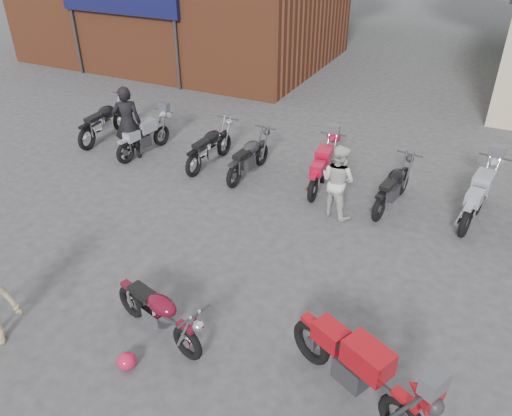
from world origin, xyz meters
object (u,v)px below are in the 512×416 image
at_px(sportbike, 358,365).
at_px(helmet, 127,361).
at_px(row_bike_6, 479,194).
at_px(person_dark, 127,123).
at_px(row_bike_1, 144,135).
at_px(row_bike_3, 249,155).
at_px(row_bike_4, 322,165).
at_px(vintage_motorcycle, 158,310).
at_px(person_light, 338,181).
at_px(row_bike_2, 210,145).
at_px(row_bike_0, 104,119).
at_px(row_bike_5, 393,185).

height_order(sportbike, helmet, sportbike).
bearing_deg(row_bike_6, sportbike, 178.63).
distance_m(person_dark, row_bike_1, 0.59).
bearing_deg(helmet, row_bike_3, 100.49).
bearing_deg(row_bike_4, vintage_motorcycle, 169.46).
bearing_deg(row_bike_1, person_light, -89.86).
height_order(row_bike_1, row_bike_2, row_bike_2).
bearing_deg(vintage_motorcycle, person_light, 89.67).
height_order(vintage_motorcycle, row_bike_2, row_bike_2).
bearing_deg(person_light, row_bike_0, 11.34).
distance_m(person_light, row_bike_1, 5.58).
bearing_deg(row_bike_2, row_bike_1, 98.34).
relative_size(vintage_motorcycle, sportbike, 0.83).
xyz_separation_m(person_dark, person_light, (5.71, -0.34, -0.15)).
bearing_deg(vintage_motorcycle, row_bike_1, 143.84).
bearing_deg(row_bike_5, row_bike_4, 92.26).
height_order(person_light, row_bike_5, person_light).
distance_m(person_light, row_bike_5, 1.34).
bearing_deg(person_light, helmet, 94.97).
xyz_separation_m(helmet, row_bike_1, (-4.18, 6.02, 0.41)).
relative_size(person_dark, row_bike_6, 0.91).
xyz_separation_m(row_bike_2, row_bike_3, (1.14, -0.08, -0.01)).
bearing_deg(row_bike_5, row_bike_0, 97.51).
bearing_deg(person_light, row_bike_2, 5.63).
distance_m(row_bike_2, row_bike_5, 4.62).
height_order(person_dark, row_bike_2, person_dark).
xyz_separation_m(vintage_motorcycle, sportbike, (2.99, 0.21, 0.11)).
xyz_separation_m(vintage_motorcycle, helmet, (-0.08, -0.72, -0.40)).
bearing_deg(row_bike_0, row_bike_5, -93.26).
relative_size(row_bike_2, row_bike_4, 0.99).
height_order(person_light, row_bike_1, person_light).
xyz_separation_m(sportbike, person_light, (-1.73, 4.39, 0.17)).
distance_m(vintage_motorcycle, row_bike_2, 5.96).
relative_size(row_bike_1, row_bike_3, 1.00).
xyz_separation_m(vintage_motorcycle, row_bike_3, (-1.21, 5.40, 0.01)).
xyz_separation_m(person_light, row_bike_0, (-7.10, 0.98, -0.21)).
height_order(row_bike_5, row_bike_6, row_bike_6).
xyz_separation_m(row_bike_0, row_bike_6, (9.80, 0.14, 0.01)).
relative_size(vintage_motorcycle, person_dark, 0.96).
relative_size(vintage_motorcycle, row_bike_5, 0.99).
relative_size(person_dark, row_bike_3, 1.03).
distance_m(row_bike_1, row_bike_6, 8.24).
distance_m(vintage_motorcycle, helmet, 0.83).
relative_size(person_light, row_bike_5, 0.87).
bearing_deg(row_bike_3, row_bike_6, -83.52).
relative_size(person_dark, row_bike_2, 1.00).
height_order(row_bike_3, row_bike_4, row_bike_4).
relative_size(sportbike, row_bike_0, 1.08).
xyz_separation_m(helmet, row_bike_4, (0.66, 6.35, 0.43)).
height_order(helmet, row_bike_1, row_bike_1).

